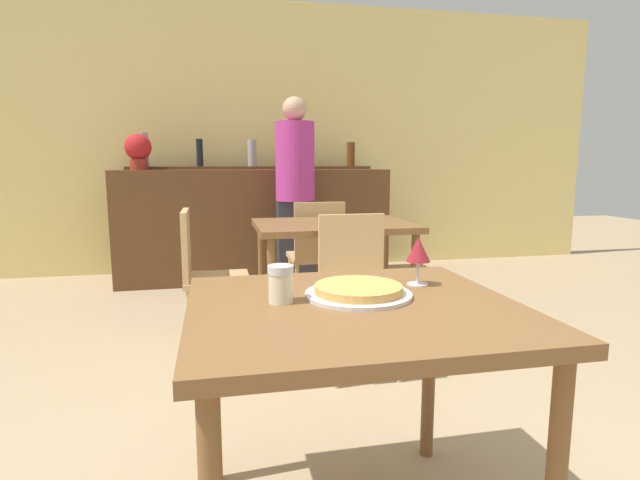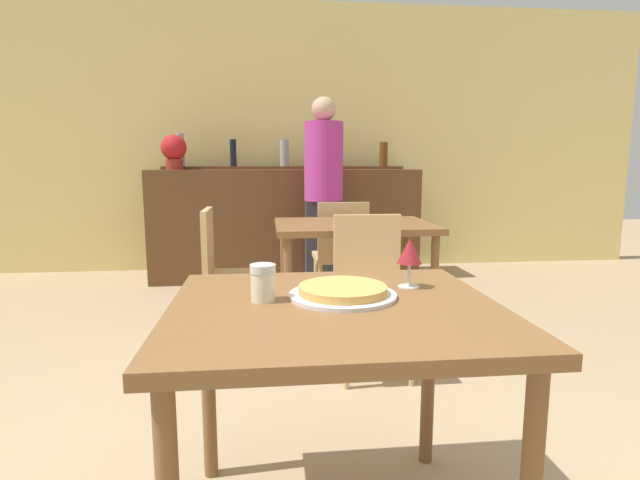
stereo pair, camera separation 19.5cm
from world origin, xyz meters
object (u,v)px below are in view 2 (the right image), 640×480
chair_far_side_back (341,249)px  wine_glass (410,253)px  pizza_tray (343,292)px  chair_far_side_left (225,266)px  person_standing (324,188)px  cheese_shaker (263,282)px  potted_plant (174,150)px  chair_far_side_front (370,283)px

chair_far_side_back → wine_glass: (-0.11, -2.18, 0.37)m
pizza_tray → chair_far_side_left: bearing=105.9°
chair_far_side_back → person_standing: (-0.06, 0.66, 0.44)m
chair_far_side_back → chair_far_side_left: bearing=32.8°
chair_far_side_back → wine_glass: wine_glass is taller
pizza_tray → cheese_shaker: cheese_shaker is taller
wine_glass → cheese_shaker: bearing=-166.5°
person_standing → wine_glass: person_standing is taller
cheese_shaker → potted_plant: bearing=103.7°
chair_far_side_left → wine_glass: size_ratio=5.40×
chair_far_side_front → wine_glass: bearing=-95.7°
chair_far_side_left → chair_far_side_front: bearing=-122.8°
cheese_shaker → person_standing: (0.52, 2.95, 0.12)m
chair_far_side_back → chair_far_side_left: size_ratio=1.00×
cheese_shaker → potted_plant: potted_plant is taller
chair_far_side_back → pizza_tray: chair_far_side_back is taller
chair_far_side_back → potted_plant: size_ratio=2.62×
pizza_tray → potted_plant: size_ratio=0.99×
chair_far_side_left → potted_plant: bearing=18.8°
chair_far_side_front → potted_plant: potted_plant is taller
chair_far_side_left → cheese_shaker: chair_far_side_left is taller
wine_glass → chair_far_side_left: bearing=113.9°
pizza_tray → cheese_shaker: 0.24m
chair_far_side_front → chair_far_side_back: same height
chair_far_side_front → pizza_tray: size_ratio=2.66×
pizza_tray → cheese_shaker: size_ratio=2.98×
chair_far_side_left → pizza_tray: (0.49, -1.74, 0.27)m
chair_far_side_left → person_standing: (0.78, 1.20, 0.44)m
chair_far_side_front → chair_far_side_back: size_ratio=1.00×
cheese_shaker → potted_plant: (-0.85, 3.48, 0.46)m
person_standing → potted_plant: bearing=158.8°
chair_far_side_left → wine_glass: 1.83m
wine_glass → person_standing: bearing=89.0°
pizza_tray → person_standing: (0.28, 2.93, 0.16)m
chair_far_side_front → chair_far_side_left: same height
chair_far_side_front → cheese_shaker: 1.38m
wine_glass → chair_far_side_back: bearing=87.1°
pizza_tray → potted_plant: bearing=107.4°
chair_far_side_back → potted_plant: bearing=-39.9°
chair_far_side_back → wine_glass: 2.21m
person_standing → cheese_shaker: bearing=-100.0°
chair_far_side_front → wine_glass: (-0.11, -1.10, 0.37)m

